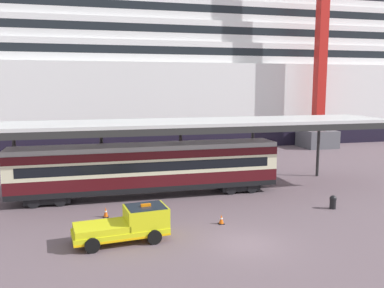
% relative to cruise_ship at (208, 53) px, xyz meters
% --- Properties ---
extents(ground_plane, '(400.00, 400.00, 0.00)m').
position_rel_cruise_ship_xyz_m(ground_plane, '(-11.86, -47.95, -13.96)').
color(ground_plane, '#64525A').
extents(cruise_ship, '(124.18, 30.17, 41.29)m').
position_rel_cruise_ship_xyz_m(cruise_ship, '(0.00, 0.00, 0.00)').
color(cruise_ship, black).
rests_on(cruise_ship, ground).
extents(platform_canopy, '(40.12, 6.09, 5.81)m').
position_rel_cruise_ship_xyz_m(platform_canopy, '(-15.76, -36.58, -8.41)').
color(platform_canopy, silver).
rests_on(platform_canopy, ground).
extents(train_carriage, '(20.47, 2.81, 4.11)m').
position_rel_cruise_ship_xyz_m(train_carriage, '(-15.76, -37.02, -11.66)').
color(train_carriage, black).
rests_on(train_carriage, ground).
extents(service_truck, '(5.39, 2.69, 2.02)m').
position_rel_cruise_ship_xyz_m(service_truck, '(-18.03, -45.87, -12.97)').
color(service_truck, yellow).
rests_on(service_truck, ground).
extents(traffic_cone_near, '(0.36, 0.36, 0.62)m').
position_rel_cruise_ship_xyz_m(traffic_cone_near, '(-12.21, -44.53, -13.66)').
color(traffic_cone_near, black).
rests_on(traffic_cone_near, ground).
extents(traffic_cone_mid, '(0.36, 0.36, 0.68)m').
position_rel_cruise_ship_xyz_m(traffic_cone_mid, '(-19.17, -41.40, -13.63)').
color(traffic_cone_mid, black).
rests_on(traffic_cone_mid, ground).
extents(dockside_crane, '(14.74, 4.40, 56.03)m').
position_rel_cruise_ship_xyz_m(dockside_crane, '(11.53, -17.58, 2.87)').
color(dockside_crane, '#595960').
rests_on(dockside_crane, ground).
extents(quay_bollard, '(0.48, 0.48, 0.96)m').
position_rel_cruise_ship_xyz_m(quay_bollard, '(-3.60, -43.43, -13.44)').
color(quay_bollard, black).
rests_on(quay_bollard, ground).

